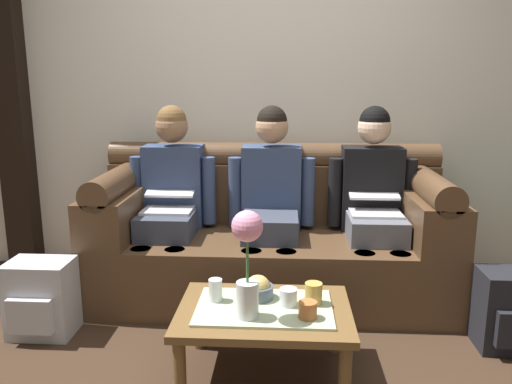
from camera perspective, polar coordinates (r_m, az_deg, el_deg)
The scene contains 15 objects.
back_wall_patterned at distance 3.71m, azimuth 2.02°, elevation 13.47°, with size 6.00×0.12×2.90m, color silver.
timber_pillar at distance 4.09m, azimuth -25.73°, elevation 12.19°, with size 0.20×0.20×2.90m, color black.
couch at distance 3.34m, azimuth 1.65°, elevation -5.20°, with size 2.21×0.88×0.96m.
person_left at distance 3.34m, azimuth -9.46°, elevation -0.25°, with size 0.56×0.67×1.22m.
person_middle at distance 3.26m, azimuth 1.68°, elevation -0.39°, with size 0.56×0.67×1.22m.
person_right at distance 3.31m, azimuth 12.95°, elevation -0.54°, with size 0.56×0.67×1.22m.
coffee_table at distance 2.45m, azimuth 0.91°, elevation -13.75°, with size 0.80×0.59×0.35m.
flower_vase at distance 2.22m, azimuth -0.97°, elevation -7.06°, with size 0.14×0.14×0.49m.
snack_bowl at distance 2.50m, azimuth 0.21°, elevation -10.78°, with size 0.15×0.15×0.12m.
cup_near_left at distance 2.32m, azimuth 5.78°, elevation -12.91°, with size 0.08×0.08×0.08m, color #B26633.
cup_near_right at distance 2.45m, azimuth 6.41°, elevation -11.15°, with size 0.08×0.08×0.10m, color gold.
cup_far_center at distance 2.43m, azimuth 3.63°, elevation -11.58°, with size 0.08×0.08×0.08m, color silver.
cup_far_left at distance 2.47m, azimuth -4.53°, elevation -10.82°, with size 0.07×0.07×0.11m, color silver.
backpack_right at distance 3.02m, azimuth 26.14°, elevation -11.81°, with size 0.29×0.28×0.42m.
backpack_left at distance 3.09m, azimuth -22.79°, elevation -10.91°, with size 0.34×0.29×0.42m.
Camera 1 is at (0.09, -2.01, 1.38)m, focal length 35.95 mm.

